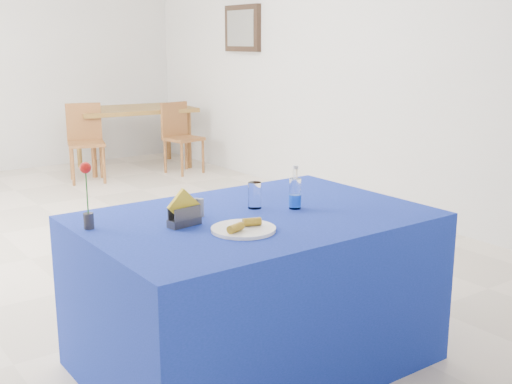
# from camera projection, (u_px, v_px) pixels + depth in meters

# --- Properties ---
(floor) EXTENTS (7.00, 7.00, 0.00)m
(floor) POSITION_uv_depth(u_px,v_px,m) (101.00, 245.00, 5.03)
(floor) COLOR beige
(floor) RESTS_ON ground
(room_shell) EXTENTS (7.00, 7.00, 7.00)m
(room_shell) POSITION_uv_depth(u_px,v_px,m) (88.00, 14.00, 4.63)
(room_shell) COLOR silver
(room_shell) RESTS_ON ground
(picture_frame) EXTENTS (0.06, 0.64, 0.52)m
(picture_frame) POSITION_uv_depth(u_px,v_px,m) (242.00, 28.00, 7.31)
(picture_frame) COLOR black
(picture_frame) RESTS_ON room_shell
(picture_art) EXTENTS (0.02, 0.52, 0.40)m
(picture_art) POSITION_uv_depth(u_px,v_px,m) (241.00, 28.00, 7.30)
(picture_art) COLOR #998C66
(picture_art) RESTS_ON room_shell
(plate) EXTENTS (0.28, 0.28, 0.01)m
(plate) POSITION_uv_depth(u_px,v_px,m) (243.00, 229.00, 2.78)
(plate) COLOR white
(plate) RESTS_ON blue_table
(drinking_glass) EXTENTS (0.07, 0.07, 0.13)m
(drinking_glass) POSITION_uv_depth(u_px,v_px,m) (255.00, 195.00, 3.14)
(drinking_glass) COLOR white
(drinking_glass) RESTS_ON blue_table
(salt_shaker) EXTENTS (0.03, 0.03, 0.08)m
(salt_shaker) POSITION_uv_depth(u_px,v_px,m) (201.00, 208.00, 3.00)
(salt_shaker) COLOR gray
(salt_shaker) RESTS_ON blue_table
(pepper_shaker) EXTENTS (0.03, 0.03, 0.08)m
(pepper_shaker) POSITION_uv_depth(u_px,v_px,m) (196.00, 207.00, 3.01)
(pepper_shaker) COLOR slate
(pepper_shaker) RESTS_ON blue_table
(blue_table) EXTENTS (1.60, 1.10, 0.76)m
(blue_table) POSITION_uv_depth(u_px,v_px,m) (255.00, 290.00, 3.12)
(blue_table) COLOR navy
(blue_table) RESTS_ON floor
(water_bottle) EXTENTS (0.06, 0.06, 0.21)m
(water_bottle) POSITION_uv_depth(u_px,v_px,m) (295.00, 194.00, 3.13)
(water_bottle) COLOR white
(water_bottle) RESTS_ON blue_table
(napkin_holder) EXTENTS (0.16, 0.08, 0.17)m
(napkin_holder) POSITION_uv_depth(u_px,v_px,m) (184.00, 215.00, 2.84)
(napkin_holder) COLOR #343439
(napkin_holder) RESTS_ON blue_table
(rose_vase) EXTENTS (0.05, 0.05, 0.30)m
(rose_vase) POSITION_uv_depth(u_px,v_px,m) (87.00, 197.00, 2.78)
(rose_vase) COLOR #26262B
(rose_vase) RESTS_ON blue_table
(oak_table) EXTENTS (1.52, 1.08, 0.76)m
(oak_table) POSITION_uv_depth(u_px,v_px,m) (132.00, 114.00, 7.94)
(oak_table) COLOR olive
(oak_table) RESTS_ON floor
(chair_bg_left) EXTENTS (0.49, 0.49, 0.87)m
(chair_bg_left) POSITION_uv_depth(u_px,v_px,m) (85.00, 137.00, 7.25)
(chair_bg_left) COLOR #945A2B
(chair_bg_left) RESTS_ON floor
(chair_bg_right) EXTENTS (0.43, 0.43, 0.84)m
(chair_bg_right) POSITION_uv_depth(u_px,v_px,m) (179.00, 132.00, 7.71)
(chair_bg_right) COLOR #945A2B
(chair_bg_right) RESTS_ON floor
(banana_pieces) EXTENTS (0.20, 0.10, 0.04)m
(banana_pieces) POSITION_uv_depth(u_px,v_px,m) (244.00, 225.00, 2.75)
(banana_pieces) COLOR yellow
(banana_pieces) RESTS_ON plate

